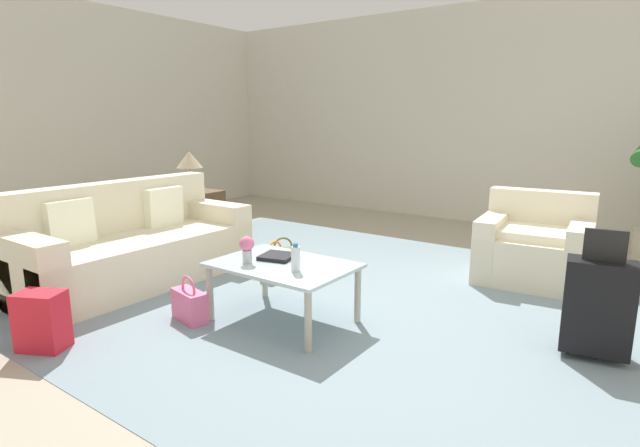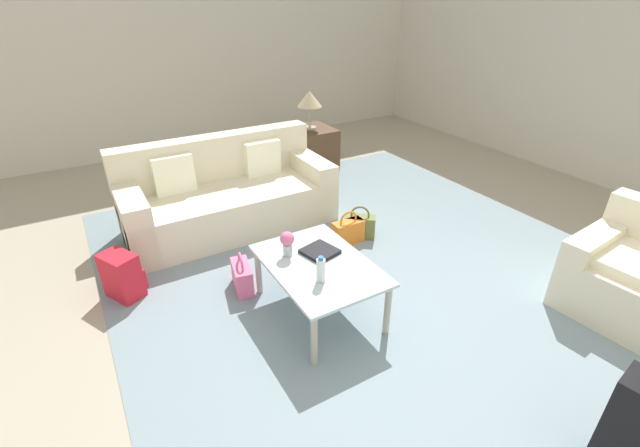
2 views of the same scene
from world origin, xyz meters
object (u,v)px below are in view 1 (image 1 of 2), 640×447
at_px(flower_vase, 247,247).
at_px(handbag_orange, 275,264).
at_px(armchair, 535,250).
at_px(table_lamp, 189,161).
at_px(water_bottle, 296,259).
at_px(couch, 129,249).
at_px(handbag_pink, 189,305).
at_px(handbag_olive, 283,259).
at_px(backpack_red, 43,321).
at_px(side_table, 192,213).
at_px(coffee_table_book, 278,256).
at_px(suitcase_black, 598,306).
at_px(coffee_table, 283,271).

distance_m(flower_vase, handbag_orange, 1.18).
xyz_separation_m(armchair, table_lamp, (-4.09, -0.67, 0.68)).
bearing_deg(water_bottle, table_lamp, 151.93).
xyz_separation_m(couch, handbag_pink, (1.21, -0.31, -0.18)).
xyz_separation_m(handbag_pink, handbag_olive, (-0.22, 1.38, 0.00)).
height_order(flower_vase, handbag_pink, flower_vase).
height_order(flower_vase, backpack_red, flower_vase).
height_order(armchair, backpack_red, armchair).
relative_size(side_table, handbag_pink, 1.74).
height_order(water_bottle, table_lamp, table_lamp).
distance_m(coffee_table_book, handbag_orange, 1.03).
bearing_deg(armchair, water_bottle, -115.77).
xyz_separation_m(side_table, handbag_orange, (2.03, -0.70, -0.16)).
distance_m(suitcase_black, backpack_red, 3.61).
xyz_separation_m(couch, side_table, (-1.00, 1.60, -0.02)).
distance_m(coffee_table, flower_vase, 0.32).
distance_m(table_lamp, handbag_orange, 2.31).
height_order(armchair, table_lamp, table_lamp).
bearing_deg(water_bottle, coffee_table_book, 150.64).
height_order(coffee_table_book, handbag_orange, coffee_table_book).
bearing_deg(suitcase_black, backpack_red, -146.47).
relative_size(armchair, backpack_red, 2.59).
relative_size(couch, coffee_table, 2.09).
height_order(flower_vase, side_table, flower_vase).
bearing_deg(side_table, flower_vase, -32.60).
bearing_deg(flower_vase, backpack_red, -124.52).
bearing_deg(handbag_orange, handbag_olive, 101.78).
relative_size(side_table, handbag_olive, 1.74).
distance_m(couch, backpack_red, 1.44).
relative_size(couch, armchair, 2.09).
relative_size(table_lamp, handbag_olive, 1.44).
distance_m(flower_vase, table_lamp, 3.09).
distance_m(side_table, handbag_orange, 2.15).
bearing_deg(flower_vase, armchair, 56.83).
distance_m(couch, water_bottle, 2.01).
bearing_deg(couch, handbag_olive, 46.96).
bearing_deg(handbag_olive, table_lamp, 164.91).
bearing_deg(coffee_table, water_bottle, -26.57).
xyz_separation_m(armchair, coffee_table_book, (-1.41, -2.09, 0.18)).
xyz_separation_m(coffee_table_book, flower_vase, (-0.10, -0.23, 0.11)).
distance_m(side_table, table_lamp, 0.69).
xyz_separation_m(side_table, handbag_olive, (1.99, -0.54, -0.16)).
height_order(handbag_olive, backpack_red, backpack_red).
relative_size(water_bottle, suitcase_black, 0.24).
xyz_separation_m(flower_vase, backpack_red, (-0.78, -1.14, -0.39)).
height_order(armchair, water_bottle, armchair).
distance_m(handbag_pink, handbag_olive, 1.39).
xyz_separation_m(coffee_table, flower_vase, (-0.22, -0.15, 0.18)).
xyz_separation_m(flower_vase, handbag_pink, (-0.36, -0.26, -0.45)).
height_order(water_bottle, suitcase_black, suitcase_black).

